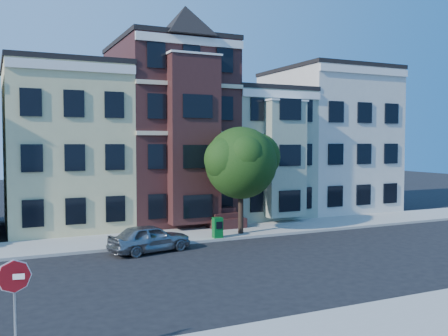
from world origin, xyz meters
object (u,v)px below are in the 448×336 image
parked_car (150,238)px  newspaper_box (218,228)px  street_tree (241,168)px  stop_sign (15,307)px

parked_car → newspaper_box: parked_car is taller
street_tree → stop_sign: bearing=-133.7°
newspaper_box → stop_sign: size_ratio=0.39×
newspaper_box → stop_sign: (-10.87, -12.60, 0.90)m
newspaper_box → stop_sign: bearing=-126.9°
newspaper_box → stop_sign: 16.67m
street_tree → newspaper_box: (-1.77, -0.63, -3.26)m
stop_sign → parked_car: bearing=72.5°
street_tree → newspaper_box: size_ratio=6.76×
street_tree → parked_car: 7.13m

